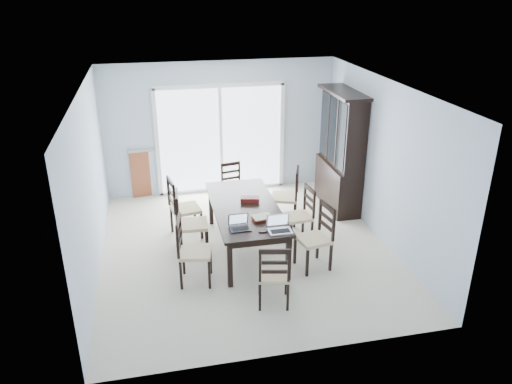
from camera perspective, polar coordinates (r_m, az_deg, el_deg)
floor at (r=8.07m, az=-1.18°, el=-6.47°), size 5.00×5.00×0.00m
ceiling at (r=7.15m, az=-1.35°, el=11.94°), size 5.00×5.00×0.00m
back_wall at (r=9.85m, az=-4.09°, el=7.29°), size 4.50×0.02×2.60m
wall_left at (r=7.45m, az=-18.50°, el=0.74°), size 0.02×5.00×2.60m
wall_right at (r=8.21m, az=14.36°, el=3.31°), size 0.02×5.00×2.60m
balcony at (r=11.22m, az=-4.65°, el=2.02°), size 4.50×2.00×0.10m
railing at (r=11.97m, az=-5.42°, el=6.39°), size 4.50×0.06×1.10m
dining_table at (r=7.76m, az=-1.22°, el=-2.15°), size 1.00×2.20×0.75m
china_hutch at (r=9.27m, az=9.63°, el=4.50°), size 0.50×1.38×2.20m
sliding_door at (r=9.89m, az=-4.03°, el=6.06°), size 2.52×0.05×2.18m
chair_left_near at (r=7.02m, az=-7.81°, el=-5.87°), size 0.51×0.50×1.15m
chair_left_mid at (r=7.74m, az=-8.04°, el=-2.77°), size 0.49×0.48×1.20m
chair_left_far at (r=8.25m, az=-8.80°, el=-1.11°), size 0.53×0.52×1.20m
chair_right_near at (r=7.39m, az=7.29°, el=-4.30°), size 0.52×0.51×1.15m
chair_right_mid at (r=8.11m, az=5.41°, el=-1.90°), size 0.46×0.44×1.07m
chair_right_far at (r=8.68m, az=3.93°, el=0.22°), size 0.57×0.56×1.16m
chair_end_near at (r=6.47m, az=2.07°, el=-8.86°), size 0.48×0.48×1.06m
chair_end_far at (r=9.23m, az=-2.70°, el=1.21°), size 0.45×0.46×1.02m
laptop_dark at (r=7.01m, az=-1.82°, el=-3.93°), size 0.30×0.21×0.20m
laptop_silver at (r=6.95m, az=2.77°, el=-4.16°), size 0.33×0.23×0.22m
book_stack at (r=7.31m, az=0.66°, el=-2.95°), size 0.31×0.26×0.05m
cell_phone at (r=6.96m, az=0.80°, el=-4.53°), size 0.13×0.07×0.01m
game_box at (r=7.87m, az=-0.71°, el=-0.85°), size 0.32×0.21×0.07m
hot_tub at (r=10.87m, az=-9.86°, el=4.10°), size 2.15×1.98×0.99m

